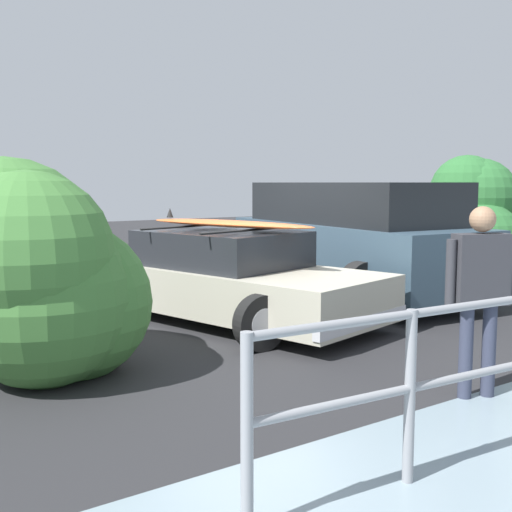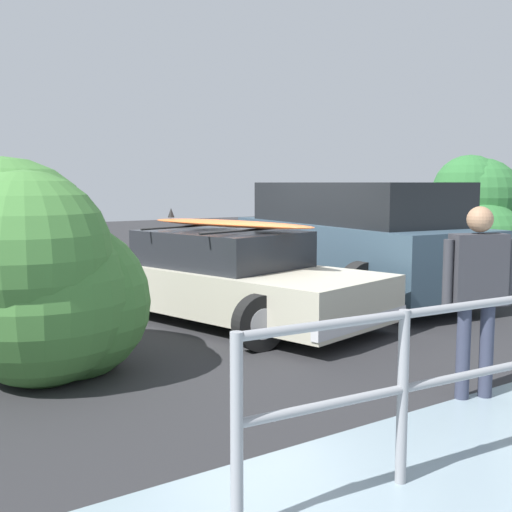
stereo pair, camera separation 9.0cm
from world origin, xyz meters
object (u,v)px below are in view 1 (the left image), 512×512
object	(u,v)px
suv_car	(350,238)
bush_near_left	(31,276)
person_bystander	(480,284)
bush_near_right	(465,218)
sedan_car	(228,278)

from	to	relation	value
suv_car	bush_near_left	bearing A→B (deg)	14.37
person_bystander	bush_near_right	distance (m)	6.02
bush_near_left	suv_car	bearing A→B (deg)	-165.63
bush_near_right	person_bystander	bearing A→B (deg)	38.17
sedan_car	person_bystander	bearing A→B (deg)	91.20
person_bystander	bush_near_right	xyz separation A→B (m)	(-4.73, -3.72, 0.25)
person_bystander	bush_near_left	xyz separation A→B (m)	(2.98, -2.96, -0.03)
suv_car	person_bystander	size ratio (longest dim) A/B	3.08
person_bystander	bush_near_left	bearing A→B (deg)	-44.84
sedan_car	bush_near_left	size ratio (longest dim) A/B	1.83
person_bystander	bush_near_left	distance (m)	4.20
sedan_car	bush_near_right	world-z (taller)	bush_near_right
person_bystander	bush_near_right	bearing A→B (deg)	-141.83
suv_car	bush_near_right	world-z (taller)	bush_near_right
sedan_car	suv_car	size ratio (longest dim) A/B	0.89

